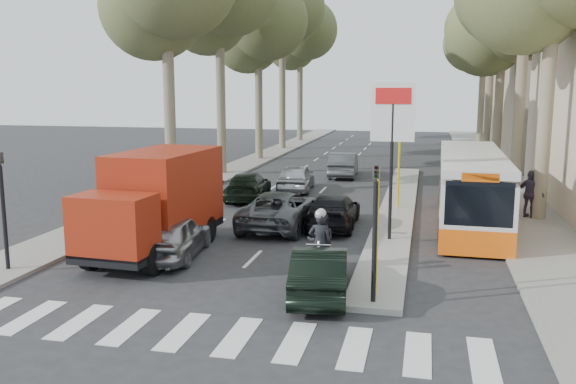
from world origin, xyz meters
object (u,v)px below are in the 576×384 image
Objects in this scene: silver_hatchback at (174,236)px; dark_hatchback at (320,271)px; red_truck at (157,200)px; motorcycle at (320,244)px; city_bus at (471,186)px.

silver_hatchback reaches higher than dark_hatchback.
silver_hatchback is 1.38m from red_truck.
motorcycle is at bearing -87.45° from dark_hatchback.
red_truck is 2.73× the size of motorcycle.
red_truck reaches higher than silver_hatchback.
red_truck is 5.83m from motorcycle.
silver_hatchback is at bearing -26.93° from red_truck.
motorcycle is (5.66, -1.08, -0.86)m from red_truck.
red_truck is (-5.99, 2.99, 1.10)m from dark_hatchback.
silver_hatchback is 5.81m from dark_hatchback.
silver_hatchback is 12.11m from city_bus.
red_truck is at bearing -33.73° from dark_hatchback.
dark_hatchback is (5.22, -2.55, -0.04)m from silver_hatchback.
dark_hatchback is 6.78m from red_truck.
red_truck is (-0.77, 0.45, 1.06)m from silver_hatchback.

